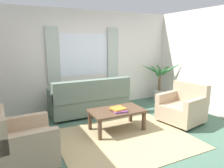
{
  "coord_description": "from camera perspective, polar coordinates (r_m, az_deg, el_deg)",
  "views": [
    {
      "loc": [
        -1.87,
        -3.17,
        1.83
      ],
      "look_at": [
        0.07,
        0.7,
        0.92
      ],
      "focal_mm": 33.84,
      "sensor_mm": 36.0,
      "label": 1
    }
  ],
  "objects": [
    {
      "name": "ground_plane",
      "position": [
        4.11,
        3.62,
        -14.66
      ],
      "size": [
        6.24,
        6.24,
        0.0
      ],
      "primitive_type": "plane",
      "color": "#476B56"
    },
    {
      "name": "wall_back",
      "position": [
        5.76,
        -7.62,
        6.46
      ],
      "size": [
        5.32,
        0.12,
        2.6
      ],
      "primitive_type": "cube",
      "color": "silver",
      "rests_on": "ground_plane"
    },
    {
      "name": "window_with_curtains",
      "position": [
        5.67,
        -7.39,
        7.9
      ],
      "size": [
        1.98,
        0.07,
        1.4
      ],
      "color": "white"
    },
    {
      "name": "area_rug",
      "position": [
        4.11,
        3.62,
        -14.58
      ],
      "size": [
        2.42,
        2.02,
        0.01
      ],
      "primitive_type": "cube",
      "color": "tan",
      "rests_on": "ground_plane"
    },
    {
      "name": "couch",
      "position": [
        5.28,
        -6.04,
        -4.31
      ],
      "size": [
        1.9,
        0.82,
        0.92
      ],
      "rotation": [
        0.0,
        0.0,
        3.14
      ],
      "color": "slate",
      "rests_on": "ground_plane"
    },
    {
      "name": "armchair_left",
      "position": [
        3.47,
        -23.26,
        -14.39
      ],
      "size": [
        0.86,
        0.87,
        0.88
      ],
      "rotation": [
        0.0,
        0.0,
        1.61
      ],
      "color": "tan",
      "rests_on": "ground_plane"
    },
    {
      "name": "armchair_right",
      "position": [
        5.02,
        18.62,
        -5.89
      ],
      "size": [
        0.97,
        0.98,
        0.88
      ],
      "rotation": [
        0.0,
        0.0,
        -1.38
      ],
      "color": "tan",
      "rests_on": "ground_plane"
    },
    {
      "name": "coffee_table",
      "position": [
        4.33,
        1.29,
        -7.7
      ],
      "size": [
        1.1,
        0.64,
        0.44
      ],
      "color": "brown",
      "rests_on": "ground_plane"
    },
    {
      "name": "book_stack_on_table",
      "position": [
        4.25,
        1.78,
        -6.86
      ],
      "size": [
        0.32,
        0.36,
        0.06
      ],
      "color": "#7F478C",
      "rests_on": "coffee_table"
    },
    {
      "name": "potted_plant",
      "position": [
        6.55,
        12.81,
        0.88
      ],
      "size": [
        1.14,
        1.08,
        1.27
      ],
      "color": "#B7B2A8",
      "rests_on": "ground_plane"
    }
  ]
}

